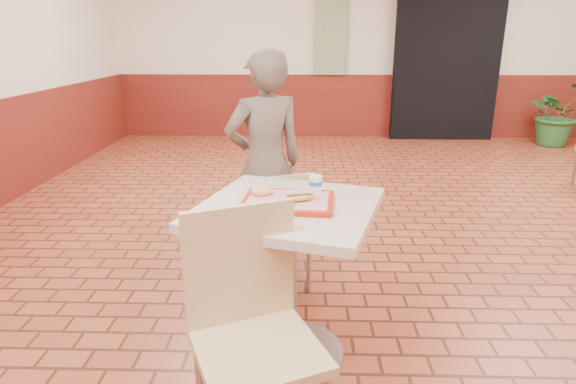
{
  "coord_description": "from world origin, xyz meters",
  "views": [
    {
      "loc": [
        -1.03,
        -2.92,
        1.59
      ],
      "look_at": [
        -1.1,
        -0.8,
        0.9
      ],
      "focal_mm": 30.0,
      "sensor_mm": 36.0,
      "label": 1
    }
  ],
  "objects_px": {
    "chair_main_back": "(280,226)",
    "long_john_donut": "(298,196)",
    "main_table": "(288,257)",
    "ring_donut": "(261,191)",
    "serving_tray": "(288,202)",
    "paper_cup": "(315,184)",
    "customer": "(265,164)",
    "chair_main_front": "(251,320)",
    "potted_plant": "(558,114)"
  },
  "relations": [
    {
      "from": "serving_tray",
      "to": "customer",
      "type": "bearing_deg",
      "value": 100.22
    },
    {
      "from": "ring_donut",
      "to": "customer",
      "type": "bearing_deg",
      "value": 93.37
    },
    {
      "from": "customer",
      "to": "potted_plant",
      "type": "relative_size",
      "value": 1.58
    },
    {
      "from": "customer",
      "to": "long_john_donut",
      "type": "height_order",
      "value": "customer"
    },
    {
      "from": "main_table",
      "to": "potted_plant",
      "type": "relative_size",
      "value": 0.87
    },
    {
      "from": "chair_main_front",
      "to": "long_john_donut",
      "type": "relative_size",
      "value": 6.0
    },
    {
      "from": "main_table",
      "to": "customer",
      "type": "relative_size",
      "value": 0.55
    },
    {
      "from": "ring_donut",
      "to": "long_john_donut",
      "type": "bearing_deg",
      "value": -28.81
    },
    {
      "from": "main_table",
      "to": "ring_donut",
      "type": "relative_size",
      "value": 8.04
    },
    {
      "from": "serving_tray",
      "to": "main_table",
      "type": "bearing_deg",
      "value": 180.0
    },
    {
      "from": "paper_cup",
      "to": "main_table",
      "type": "bearing_deg",
      "value": -138.78
    },
    {
      "from": "long_john_donut",
      "to": "paper_cup",
      "type": "bearing_deg",
      "value": 59.35
    },
    {
      "from": "chair_main_back",
      "to": "serving_tray",
      "type": "bearing_deg",
      "value": 74.42
    },
    {
      "from": "main_table",
      "to": "ring_donut",
      "type": "distance_m",
      "value": 0.35
    },
    {
      "from": "serving_tray",
      "to": "ring_donut",
      "type": "distance_m",
      "value": 0.15
    },
    {
      "from": "customer",
      "to": "potted_plant",
      "type": "height_order",
      "value": "customer"
    },
    {
      "from": "chair_main_front",
      "to": "long_john_donut",
      "type": "xyz_separation_m",
      "value": [
        0.18,
        0.5,
        0.34
      ]
    },
    {
      "from": "chair_main_back",
      "to": "paper_cup",
      "type": "height_order",
      "value": "paper_cup"
    },
    {
      "from": "customer",
      "to": "potted_plant",
      "type": "bearing_deg",
      "value": -158.81
    },
    {
      "from": "ring_donut",
      "to": "paper_cup",
      "type": "distance_m",
      "value": 0.26
    },
    {
      "from": "chair_main_back",
      "to": "long_john_donut",
      "type": "bearing_deg",
      "value": 77.95
    },
    {
      "from": "potted_plant",
      "to": "main_table",
      "type": "bearing_deg",
      "value": -126.84
    },
    {
      "from": "ring_donut",
      "to": "potted_plant",
      "type": "bearing_deg",
      "value": 51.86
    },
    {
      "from": "chair_main_back",
      "to": "serving_tray",
      "type": "relative_size",
      "value": 1.91
    },
    {
      "from": "customer",
      "to": "ring_donut",
      "type": "relative_size",
      "value": 14.59
    },
    {
      "from": "serving_tray",
      "to": "paper_cup",
      "type": "relative_size",
      "value": 5.19
    },
    {
      "from": "customer",
      "to": "long_john_donut",
      "type": "distance_m",
      "value": 1.1
    },
    {
      "from": "potted_plant",
      "to": "chair_main_front",
      "type": "bearing_deg",
      "value": -125.12
    },
    {
      "from": "chair_main_back",
      "to": "serving_tray",
      "type": "xyz_separation_m",
      "value": [
        0.07,
        -0.69,
        0.4
      ]
    },
    {
      "from": "ring_donut",
      "to": "paper_cup",
      "type": "relative_size",
      "value": 1.28
    },
    {
      "from": "long_john_donut",
      "to": "ring_donut",
      "type": "bearing_deg",
      "value": 151.19
    },
    {
      "from": "chair_main_back",
      "to": "chair_main_front",
      "type": "bearing_deg",
      "value": 65.89
    },
    {
      "from": "paper_cup",
      "to": "chair_main_front",
      "type": "bearing_deg",
      "value": -112.12
    },
    {
      "from": "long_john_donut",
      "to": "potted_plant",
      "type": "bearing_deg",
      "value": 53.63
    },
    {
      "from": "serving_tray",
      "to": "ring_donut",
      "type": "height_order",
      "value": "ring_donut"
    },
    {
      "from": "chair_main_front",
      "to": "chair_main_back",
      "type": "distance_m",
      "value": 1.21
    },
    {
      "from": "long_john_donut",
      "to": "paper_cup",
      "type": "xyz_separation_m",
      "value": [
        0.08,
        0.14,
        0.02
      ]
    },
    {
      "from": "chair_main_back",
      "to": "ring_donut",
      "type": "xyz_separation_m",
      "value": [
        -0.06,
        -0.61,
        0.43
      ]
    },
    {
      "from": "main_table",
      "to": "long_john_donut",
      "type": "bearing_deg",
      "value": -28.48
    },
    {
      "from": "chair_main_front",
      "to": "paper_cup",
      "type": "bearing_deg",
      "value": 43.64
    },
    {
      "from": "paper_cup",
      "to": "serving_tray",
      "type": "bearing_deg",
      "value": -138.78
    },
    {
      "from": "main_table",
      "to": "chair_main_back",
      "type": "height_order",
      "value": "main_table"
    },
    {
      "from": "chair_main_front",
      "to": "potted_plant",
      "type": "distance_m",
      "value": 6.99
    },
    {
      "from": "chair_main_back",
      "to": "paper_cup",
      "type": "bearing_deg",
      "value": 87.82
    },
    {
      "from": "ring_donut",
      "to": "main_table",
      "type": "bearing_deg",
      "value": -28.92
    },
    {
      "from": "customer",
      "to": "ring_donut",
      "type": "bearing_deg",
      "value": 69.04
    },
    {
      "from": "chair_main_front",
      "to": "ring_donut",
      "type": "distance_m",
      "value": 0.68
    },
    {
      "from": "customer",
      "to": "paper_cup",
      "type": "bearing_deg",
      "value": 84.57
    },
    {
      "from": "customer",
      "to": "long_john_donut",
      "type": "bearing_deg",
      "value": 78.1
    },
    {
      "from": "long_john_donut",
      "to": "paper_cup",
      "type": "height_order",
      "value": "paper_cup"
    }
  ]
}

